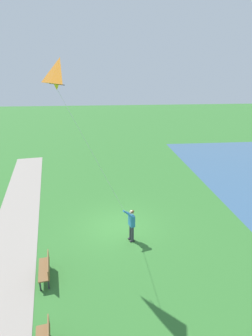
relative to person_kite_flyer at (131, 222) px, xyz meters
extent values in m
plane|color=#33702D|center=(0.62, -1.37, -1.05)|extent=(120.00, 120.00, 0.00)
cube|color=gray|center=(5.85, 0.63, -1.04)|extent=(7.59, 31.96, 0.02)
cube|color=#232328|center=(-0.03, 0.12, -1.02)|extent=(0.26, 0.17, 0.06)
cylinder|color=#383842|center=(-0.05, 0.11, -0.60)|extent=(0.14, 0.14, 0.82)
cube|color=#232328|center=(0.03, -0.12, -1.02)|extent=(0.26, 0.17, 0.06)
cylinder|color=#383842|center=(0.01, -0.12, -0.60)|extent=(0.14, 0.14, 0.82)
cube|color=teal|center=(-0.02, -0.01, 0.11)|extent=(0.32, 0.44, 0.60)
sphere|color=beige|center=(-0.02, -0.01, 0.57)|extent=(0.22, 0.22, 0.22)
ellipsoid|color=#4C3319|center=(-0.04, -0.01, 0.61)|extent=(0.28, 0.28, 0.13)
cylinder|color=teal|center=(0.17, 0.14, 0.56)|extent=(0.56, 0.22, 0.43)
cylinder|color=teal|center=(0.22, -0.03, 0.56)|extent=(0.46, 0.45, 0.43)
sphere|color=beige|center=(0.34, 0.10, 0.69)|extent=(0.10, 0.10, 0.10)
pyramid|color=orange|center=(2.83, 0.75, 7.18)|extent=(1.25, 1.90, 0.95)
cone|color=yellow|center=(3.03, 0.85, 6.61)|extent=(0.27, 0.27, 0.22)
cylinder|color=black|center=(3.03, 0.85, 6.72)|extent=(0.80, 1.61, 0.02)
cylinder|color=silver|center=(1.69, 0.47, 3.63)|extent=(2.70, 0.76, 5.88)
cube|color=brown|center=(3.95, 2.34, -0.60)|extent=(0.68, 1.55, 0.05)
cube|color=brown|center=(3.76, 2.31, -0.37)|extent=(0.28, 1.49, 0.40)
cube|color=#2D2D33|center=(4.00, 3.03, -0.82)|extent=(0.07, 0.07, 0.45)
cube|color=#2D2D33|center=(3.68, 2.98, -0.82)|extent=(0.07, 0.07, 0.45)
cube|color=#2D2D33|center=(4.21, 1.71, -0.82)|extent=(0.07, 0.07, 0.45)
cube|color=#2D2D33|center=(3.90, 1.65, -0.82)|extent=(0.07, 0.07, 0.45)
cube|color=#2D2D33|center=(3.64, 5.16, -0.82)|extent=(0.07, 0.07, 0.45)
cube|color=#2D2D33|center=(3.33, 5.11, -0.82)|extent=(0.07, 0.07, 0.45)
camera|label=1|loc=(1.50, 11.91, 7.15)|focal=29.03mm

